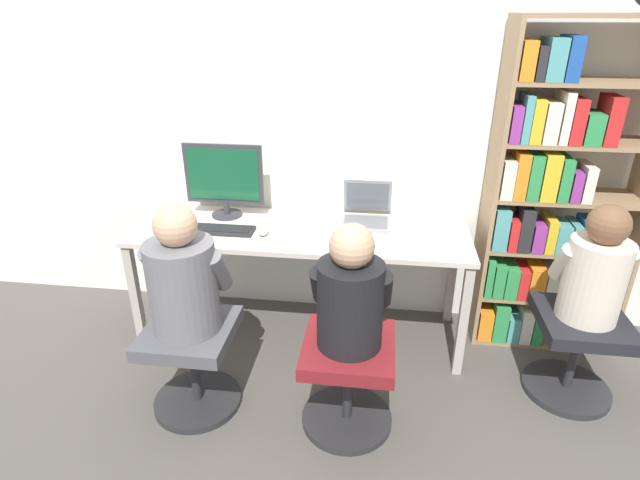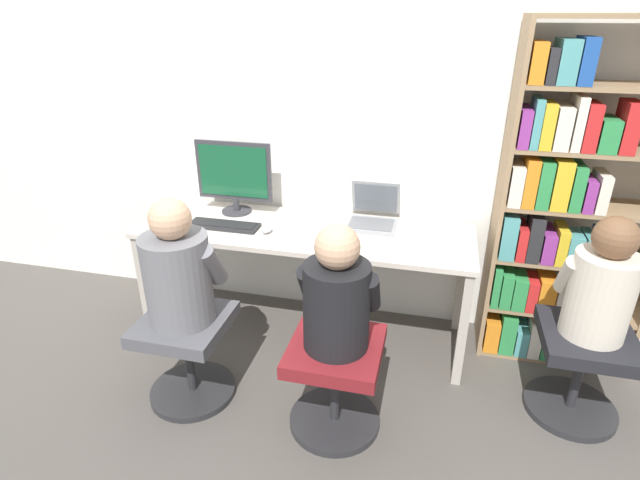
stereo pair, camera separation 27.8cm
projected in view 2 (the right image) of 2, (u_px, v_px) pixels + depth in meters
ground_plane at (292, 360)px, 3.03m from camera, size 14.00×14.00×0.00m
wall_back at (319, 122)px, 3.11m from camera, size 10.00×0.05×2.60m
desk at (304, 240)px, 3.03m from camera, size 2.01×0.64×0.74m
desktop_monitor at (234, 176)px, 3.15m from camera, size 0.50×0.19×0.47m
laptop at (373, 216)px, 3.06m from camera, size 0.30×0.34×0.25m
keyboard at (224, 225)px, 3.02m from camera, size 0.43×0.13×0.03m
computer_mouse_by_keyboard at (267, 230)px, 2.95m from camera, size 0.06×0.09×0.03m
office_chair_left at (188, 349)px, 2.65m from camera, size 0.46×0.46×0.49m
office_chair_right at (335, 377)px, 2.45m from camera, size 0.46×0.46×0.49m
person_at_monitor at (177, 270)px, 2.46m from camera, size 0.41×0.34×0.66m
person_at_laptop at (337, 296)px, 2.26m from camera, size 0.38×0.31×0.62m
bookshelf at (559, 214)px, 2.74m from camera, size 0.85×0.33×1.93m
office_chair_side at (581, 365)px, 2.53m from camera, size 0.46×0.46×0.49m
person_near_shelf at (602, 286)px, 2.34m from camera, size 0.36×0.31×0.62m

